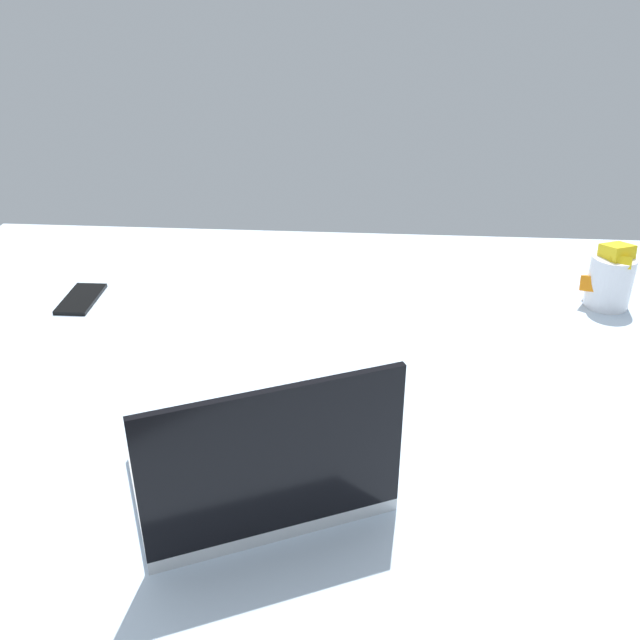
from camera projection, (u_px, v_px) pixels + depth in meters
The scene contains 5 objects.
bed_mattress at pixel (310, 417), 127.70cm from camera, with size 180.00×140.00×18.00cm, color silver.
laptop at pixel (261, 473), 94.29cm from camera, with size 39.50×34.42×23.00cm.
snack_cup at pixel (610, 278), 144.73cm from camera, with size 10.74×9.32×14.07cm.
cell_phone at pixel (81, 299), 149.40cm from camera, with size 6.80×14.00×0.80cm, color black.
charger_cable at pixel (290, 402), 116.02cm from camera, with size 17.00×0.60×0.60cm, color black.
Camera 1 is at (-9.44, 103.48, 85.37)cm, focal length 39.24 mm.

